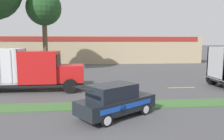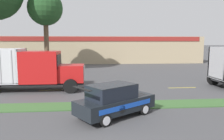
% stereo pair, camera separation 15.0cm
% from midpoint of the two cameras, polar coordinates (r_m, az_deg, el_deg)
% --- Properties ---
extents(grass_verge, '(120.00, 1.71, 0.06)m').
position_cam_midpoint_polar(grass_verge, '(13.54, -3.11, -9.27)').
color(grass_verge, '#3D6633').
rests_on(grass_verge, ground_plane).
extents(centre_line_4, '(2.40, 0.14, 0.01)m').
position_cam_midpoint_polar(centre_line_4, '(18.51, -14.55, -5.08)').
color(centre_line_4, yellow).
rests_on(centre_line_4, ground_plane).
extents(centre_line_5, '(2.40, 0.14, 0.01)m').
position_cam_midpoint_polar(centre_line_5, '(18.39, 2.34, -4.93)').
color(centre_line_5, yellow).
rests_on(centre_line_5, ground_plane).
extents(centre_line_6, '(2.40, 0.14, 0.01)m').
position_cam_midpoint_polar(centre_line_6, '(19.80, 18.09, -4.41)').
color(centre_line_6, yellow).
rests_on(centre_line_6, ground_plane).
extents(dump_truck_mid, '(10.67, 2.72, 3.39)m').
position_cam_midpoint_polar(dump_truck_mid, '(18.66, -20.92, -0.14)').
color(dump_truck_mid, black).
rests_on(dump_truck_mid, ground_plane).
extents(rally_car, '(4.51, 3.85, 1.77)m').
position_cam_midpoint_polar(rally_car, '(11.49, 1.00, -7.89)').
color(rally_car, black).
rests_on(rally_car, ground_plane).
extents(store_building_backdrop, '(39.62, 12.10, 4.97)m').
position_cam_midpoint_polar(store_building_backdrop, '(45.08, -3.96, 5.42)').
color(store_building_backdrop, tan).
rests_on(store_building_backdrop, ground_plane).
extents(tree_behind_left, '(4.37, 4.37, 11.45)m').
position_cam_midpoint_polar(tree_behind_left, '(29.78, -16.92, 15.86)').
color(tree_behind_left, brown).
rests_on(tree_behind_left, ground_plane).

